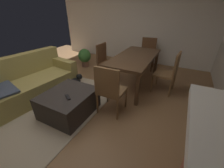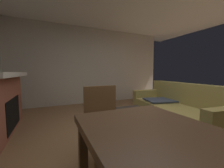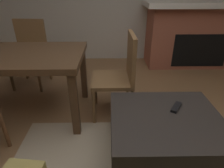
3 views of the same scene
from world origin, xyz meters
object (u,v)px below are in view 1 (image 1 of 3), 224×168
(dining_chair_north, at_px, (105,60))
(small_dog, at_px, (74,82))
(tv_remote, at_px, (68,97))
(dining_table, at_px, (135,59))
(dining_chair_west, at_px, (110,88))
(dining_chair_east, at_px, (148,52))
(potted_plant, at_px, (85,57))
(couch, at_px, (21,86))
(dining_chair_south, at_px, (170,71))
(ottoman_coffee_table, at_px, (69,103))

(dining_chair_north, height_order, small_dog, dining_chair_north)
(tv_remote, height_order, dining_table, dining_table)
(dining_chair_west, xyz_separation_m, dining_chair_east, (2.55, 0.01, 0.00))
(potted_plant, bearing_deg, couch, -179.59)
(dining_chair_west, distance_m, dining_chair_south, 1.51)
(tv_remote, bearing_deg, potted_plant, 64.10)
(tv_remote, relative_size, potted_plant, 0.28)
(ottoman_coffee_table, height_order, dining_table, dining_table)
(tv_remote, relative_size, dining_chair_east, 0.17)
(dining_table, height_order, dining_chair_west, dining_chair_west)
(dining_chair_east, relative_size, potted_plant, 1.60)
(dining_chair_north, distance_m, dining_chair_east, 1.51)
(dining_chair_north, bearing_deg, tv_remote, -171.00)
(ottoman_coffee_table, bearing_deg, dining_table, -22.19)
(tv_remote, distance_m, dining_table, 1.82)
(ottoman_coffee_table, xyz_separation_m, tv_remote, (-0.11, -0.12, 0.23))
(dining_chair_west, relative_size, potted_plant, 1.60)
(dining_table, height_order, potted_plant, dining_table)
(potted_plant, bearing_deg, dining_table, -103.90)
(ottoman_coffee_table, height_order, small_dog, ottoman_coffee_table)
(dining_chair_north, bearing_deg, dining_chair_east, -32.32)
(couch, height_order, dining_chair_south, dining_chair_south)
(small_dog, bearing_deg, dining_chair_south, -67.71)
(potted_plant, distance_m, small_dog, 1.45)
(couch, relative_size, dining_table, 1.30)
(dining_chair_west, height_order, potted_plant, dining_chair_west)
(ottoman_coffee_table, height_order, dining_chair_west, dining_chair_west)
(dining_chair_south, bearing_deg, dining_chair_east, 32.65)
(couch, distance_m, tv_remote, 1.29)
(dining_table, height_order, dining_chair_north, dining_chair_north)
(ottoman_coffee_table, xyz_separation_m, dining_chair_north, (1.61, 0.16, 0.31))
(dining_chair_north, relative_size, dining_chair_west, 1.00)
(couch, xyz_separation_m, small_dog, (0.87, -0.61, -0.15))
(ottoman_coffee_table, relative_size, dining_chair_west, 0.95)
(tv_remote, xyz_separation_m, potted_plant, (2.17, 1.30, -0.11))
(ottoman_coffee_table, distance_m, tv_remote, 0.28)
(dining_table, distance_m, dining_chair_east, 1.28)
(potted_plant, height_order, small_dog, potted_plant)
(small_dog, bearing_deg, dining_chair_west, -109.67)
(tv_remote, bearing_deg, couch, 122.98)
(ottoman_coffee_table, distance_m, small_dog, 0.95)
(dining_chair_north, xyz_separation_m, dining_chair_east, (1.27, -0.81, 0.00))
(dining_chair_south, xyz_separation_m, dining_chair_east, (1.28, 0.82, 0.00))
(potted_plant, bearing_deg, dining_chair_south, -99.90)
(ottoman_coffee_table, distance_m, dining_chair_north, 1.65)
(couch, distance_m, dining_chair_north, 2.00)
(couch, height_order, potted_plant, couch)
(couch, xyz_separation_m, tv_remote, (-0.01, -1.29, 0.13))
(potted_plant, xyz_separation_m, small_dog, (-1.30, -0.63, -0.16))
(dining_chair_north, height_order, dining_chair_east, same)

